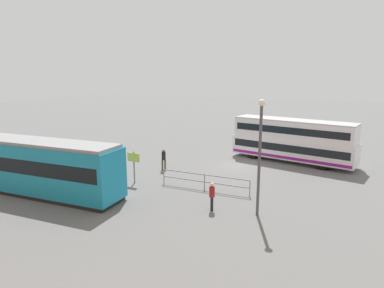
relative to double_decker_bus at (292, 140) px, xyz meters
The scene contains 8 objects.
ground_plane 5.36m from the double_decker_bus, 41.32° to the left, with size 160.00×160.00×0.00m, color slate.
double_decker_bus is the anchor object (origin of this frame).
tram_yellow 21.38m from the double_decker_bus, 48.03° to the left, with size 14.44×3.66×3.55m.
pedestrian_near_railing 11.52m from the double_decker_bus, 40.80° to the left, with size 0.43×0.43×1.80m.
pedestrian_crossing 13.43m from the double_decker_bus, 81.78° to the left, with size 0.44×0.44×1.64m.
pedestrian_railing 11.01m from the double_decker_bus, 69.87° to the left, with size 6.30×0.37×1.08m.
info_sign 14.33m from the double_decker_bus, 51.77° to the left, with size 1.02×0.12×2.31m.
street_lamp 12.86m from the double_decker_bus, 92.70° to the left, with size 0.36×0.36×6.40m.
Camera 1 is at (-9.09, 26.69, 7.70)m, focal length 31.53 mm.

